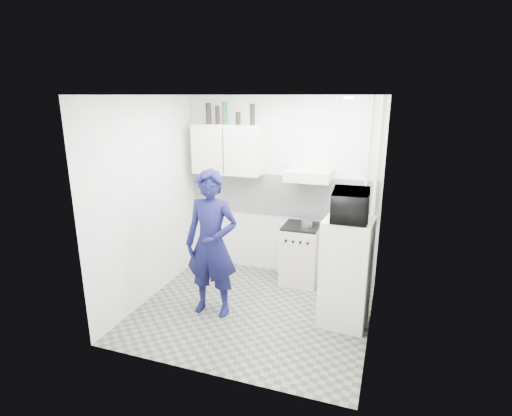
% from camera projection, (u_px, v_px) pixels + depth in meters
% --- Properties ---
extents(floor, '(2.80, 2.80, 0.00)m').
position_uv_depth(floor, '(253.00, 311.00, 4.99)').
color(floor, slate).
rests_on(floor, ground).
extents(ceiling, '(2.80, 2.80, 0.00)m').
position_uv_depth(ceiling, '(252.00, 95.00, 4.28)').
color(ceiling, white).
rests_on(ceiling, wall_back).
extents(wall_back, '(2.80, 0.00, 2.80)m').
position_uv_depth(wall_back, '(281.00, 188.00, 5.77)').
color(wall_back, white).
rests_on(wall_back, floor).
extents(wall_left, '(0.00, 2.60, 2.60)m').
position_uv_depth(wall_left, '(149.00, 201.00, 5.08)').
color(wall_left, white).
rests_on(wall_left, floor).
extents(wall_right, '(0.00, 2.60, 2.60)m').
position_uv_depth(wall_right, '(377.00, 223.00, 4.19)').
color(wall_right, white).
rests_on(wall_right, floor).
extents(person, '(0.67, 0.45, 1.79)m').
position_uv_depth(person, '(212.00, 244.00, 4.74)').
color(person, '#0F1039').
rests_on(person, floor).
extents(stove, '(0.51, 0.51, 0.82)m').
position_uv_depth(stove, '(301.00, 255.00, 5.67)').
color(stove, beige).
rests_on(stove, floor).
extents(fridge, '(0.57, 0.57, 1.28)m').
position_uv_depth(fridge, '(346.00, 272.00, 4.59)').
color(fridge, white).
rests_on(fridge, floor).
extents(stove_top, '(0.49, 0.49, 0.03)m').
position_uv_depth(stove_top, '(301.00, 226.00, 5.55)').
color(stove_top, black).
rests_on(stove_top, stove).
extents(saucepan, '(0.15, 0.15, 0.09)m').
position_uv_depth(saucepan, '(307.00, 224.00, 5.49)').
color(saucepan, silver).
rests_on(saucepan, stove_top).
extents(microwave, '(0.61, 0.43, 0.32)m').
position_uv_depth(microwave, '(351.00, 205.00, 4.37)').
color(microwave, black).
rests_on(microwave, fridge).
extents(bottle_b, '(0.08, 0.08, 0.29)m').
position_uv_depth(bottle_b, '(209.00, 113.00, 5.65)').
color(bottle_b, black).
rests_on(bottle_b, upper_cabinet).
extents(bottle_c, '(0.06, 0.06, 0.26)m').
position_uv_depth(bottle_c, '(217.00, 115.00, 5.62)').
color(bottle_c, black).
rests_on(bottle_c, upper_cabinet).
extents(bottle_d, '(0.07, 0.07, 0.31)m').
position_uv_depth(bottle_d, '(225.00, 113.00, 5.57)').
color(bottle_d, '#144C1E').
rests_on(bottle_d, upper_cabinet).
extents(canister_a, '(0.07, 0.07, 0.17)m').
position_uv_depth(canister_a, '(238.00, 118.00, 5.53)').
color(canister_a, black).
rests_on(canister_a, upper_cabinet).
extents(bottle_e, '(0.07, 0.07, 0.29)m').
position_uv_depth(bottle_e, '(252.00, 114.00, 5.45)').
color(bottle_e, black).
rests_on(bottle_e, upper_cabinet).
extents(upper_cabinet, '(1.00, 0.35, 0.70)m').
position_uv_depth(upper_cabinet, '(228.00, 149.00, 5.70)').
color(upper_cabinet, white).
rests_on(upper_cabinet, wall_back).
extents(range_hood, '(0.60, 0.50, 0.14)m').
position_uv_depth(range_hood, '(309.00, 175.00, 5.33)').
color(range_hood, beige).
rests_on(range_hood, wall_back).
extents(backsplash, '(2.74, 0.03, 0.60)m').
position_uv_depth(backsplash, '(281.00, 195.00, 5.79)').
color(backsplash, white).
rests_on(backsplash, wall_back).
extents(pipe_a, '(0.05, 0.05, 2.60)m').
position_uv_depth(pipe_a, '(374.00, 197.00, 5.29)').
color(pipe_a, beige).
rests_on(pipe_a, floor).
extents(pipe_b, '(0.04, 0.04, 2.60)m').
position_uv_depth(pipe_b, '(365.00, 196.00, 5.33)').
color(pipe_b, beige).
rests_on(pipe_b, floor).
extents(ceiling_spot_fixture, '(0.10, 0.10, 0.02)m').
position_uv_depth(ceiling_spot_fixture, '(349.00, 98.00, 4.15)').
color(ceiling_spot_fixture, white).
rests_on(ceiling_spot_fixture, ceiling).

